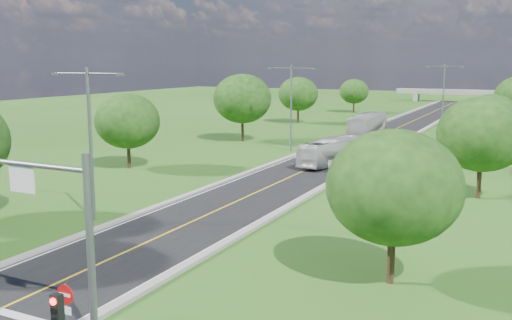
% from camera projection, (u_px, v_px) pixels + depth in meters
% --- Properties ---
extents(ground, '(260.00, 260.00, 0.00)m').
position_uv_depth(ground, '(375.00, 139.00, 77.24)').
color(ground, '#285116').
rests_on(ground, ground).
extents(road, '(8.00, 150.00, 0.06)m').
position_uv_depth(road, '(385.00, 134.00, 82.53)').
color(road, black).
rests_on(road, ground).
extents(curb_left, '(0.50, 150.00, 0.22)m').
position_uv_depth(curb_left, '(357.00, 132.00, 84.38)').
color(curb_left, gray).
rests_on(curb_left, ground).
extents(curb_right, '(0.50, 150.00, 0.22)m').
position_uv_depth(curb_right, '(415.00, 135.00, 80.65)').
color(curb_right, gray).
rests_on(curb_right, ground).
extents(signal_mast, '(8.54, 0.33, 7.20)m').
position_uv_depth(signal_mast, '(45.00, 211.00, 20.98)').
color(signal_mast, slate).
rests_on(signal_mast, ground).
extents(do_not_enter_right, '(0.76, 0.11, 2.50)m').
position_uv_depth(do_not_enter_right, '(66.00, 303.00, 20.48)').
color(do_not_enter_right, slate).
rests_on(do_not_enter_right, ground).
extents(speed_limit_sign, '(0.55, 0.09, 2.40)m').
position_uv_depth(speed_limit_sign, '(369.00, 153.00, 55.26)').
color(speed_limit_sign, slate).
rests_on(speed_limit_sign, ground).
extents(overpass, '(30.00, 3.00, 3.20)m').
position_uv_depth(overpass, '(456.00, 93.00, 147.39)').
color(overpass, gray).
rests_on(overpass, ground).
extents(streetlight_near_left, '(5.90, 0.25, 10.00)m').
position_uv_depth(streetlight_near_left, '(90.00, 131.00, 36.52)').
color(streetlight_near_left, slate).
rests_on(streetlight_near_left, ground).
extents(streetlight_mid_left, '(5.90, 0.25, 10.00)m').
position_uv_depth(streetlight_mid_left, '(291.00, 100.00, 65.63)').
color(streetlight_mid_left, slate).
rests_on(streetlight_mid_left, ground).
extents(streetlight_far_right, '(5.90, 0.25, 10.00)m').
position_uv_depth(streetlight_far_right, '(444.00, 90.00, 89.47)').
color(streetlight_far_right, slate).
rests_on(streetlight_far_right, ground).
extents(tree_lb, '(6.30, 6.30, 7.33)m').
position_uv_depth(tree_lb, '(128.00, 121.00, 55.25)').
color(tree_lb, black).
rests_on(tree_lb, ground).
extents(tree_lc, '(7.56, 7.56, 8.79)m').
position_uv_depth(tree_lc, '(242.00, 99.00, 74.06)').
color(tree_lc, black).
rests_on(tree_lc, ground).
extents(tree_ld, '(6.72, 6.72, 7.82)m').
position_uv_depth(tree_ld, '(298.00, 94.00, 96.21)').
color(tree_ld, black).
rests_on(tree_ld, ground).
extents(tree_le, '(5.88, 5.88, 6.84)m').
position_uv_depth(tree_le, '(354.00, 91.00, 116.39)').
color(tree_le, black).
rests_on(tree_le, ground).
extents(tree_ra, '(6.30, 6.30, 7.33)m').
position_uv_depth(tree_ra, '(394.00, 187.00, 26.20)').
color(tree_ra, black).
rests_on(tree_ra, ground).
extents(tree_rb, '(6.72, 6.72, 7.82)m').
position_uv_depth(tree_rb, '(482.00, 134.00, 42.91)').
color(tree_rb, black).
rests_on(tree_rb, ground).
extents(tree_rc, '(5.88, 5.88, 6.84)m').
position_uv_depth(tree_rc, '(491.00, 117.00, 62.86)').
color(tree_rc, black).
rests_on(tree_rc, ground).
extents(tree_re, '(5.46, 5.46, 6.35)m').
position_uv_depth(tree_re, '(509.00, 96.00, 105.47)').
color(tree_re, black).
rests_on(tree_re, ground).
extents(bus_outbound, '(3.62, 9.71, 2.64)m').
position_uv_depth(bus_outbound, '(329.00, 152.00, 57.29)').
color(bus_outbound, silver).
rests_on(bus_outbound, road).
extents(bus_inbound, '(2.71, 11.25, 3.13)m').
position_uv_depth(bus_inbound, '(368.00, 124.00, 80.19)').
color(bus_inbound, beige).
rests_on(bus_inbound, road).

